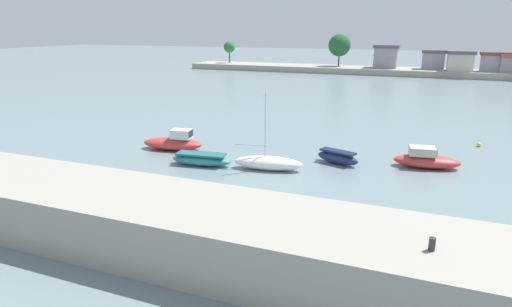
{
  "coord_description": "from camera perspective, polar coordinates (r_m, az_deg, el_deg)",
  "views": [
    {
      "loc": [
        8.37,
        -22.17,
        10.7
      ],
      "look_at": [
        -4.08,
        9.35,
        0.64
      ],
      "focal_mm": 29.9,
      "sensor_mm": 36.0,
      "label": 1
    }
  ],
  "objects": [
    {
      "name": "mooring_buoy_0",
      "position": [
        30.51,
        -11.1,
        -4.0
      ],
      "size": [
        0.32,
        0.32,
        0.32
      ],
      "primitive_type": "sphere",
      "color": "white",
      "rests_on": "ground"
    },
    {
      "name": "mooring_buoy_1",
      "position": [
        44.83,
        27.66,
        1.06
      ],
      "size": [
        0.39,
        0.39,
        0.39
      ],
      "primitive_type": "sphere",
      "color": "yellow",
      "rests_on": "ground"
    },
    {
      "name": "moored_boat_2",
      "position": [
        33.22,
        1.62,
        -1.25
      ],
      "size": [
        5.59,
        2.37,
        6.05
      ],
      "rotation": [
        0.0,
        0.0,
        0.15
      ],
      "color": "white",
      "rests_on": "ground"
    },
    {
      "name": "distant_shoreline",
      "position": [
        107.05,
        18.98,
        11.07
      ],
      "size": [
        100.37,
        9.97,
        9.19
      ],
      "color": "#9E998C",
      "rests_on": "ground"
    },
    {
      "name": "moored_boat_0",
      "position": [
        39.39,
        -10.93,
        1.46
      ],
      "size": [
        5.81,
        3.04,
        1.9
      ],
      "rotation": [
        0.0,
        0.0,
        0.17
      ],
      "color": "#C63833",
      "rests_on": "ground"
    },
    {
      "name": "ground_plane",
      "position": [
        26.0,
        0.81,
        -7.77
      ],
      "size": [
        400.0,
        400.0,
        0.0
      ],
      "primitive_type": "plane",
      "color": "slate"
    },
    {
      "name": "moored_boat_4",
      "position": [
        36.31,
        21.81,
        -0.77
      ],
      "size": [
        5.27,
        2.64,
        1.66
      ],
      "rotation": [
        0.0,
        0.0,
        0.13
      ],
      "color": "#C63833",
      "rests_on": "ground"
    },
    {
      "name": "seawall_embankment",
      "position": [
        20.43,
        -5.3,
        -10.66
      ],
      "size": [
        90.08,
        5.66,
        2.78
      ],
      "primitive_type": "cube",
      "color": "#9E998C",
      "rests_on": "ground"
    },
    {
      "name": "mooring_bollard",
      "position": [
        17.3,
        22.49,
        -11.15
      ],
      "size": [
        0.25,
        0.25,
        0.51
      ],
      "primitive_type": "cylinder",
      "color": "#2D2D33",
      "rests_on": "seawall_embankment"
    },
    {
      "name": "moored_boat_1",
      "position": [
        34.59,
        -7.34,
        -0.79
      ],
      "size": [
        5.13,
        2.13,
        1.0
      ],
      "rotation": [
        0.0,
        0.0,
        0.13
      ],
      "color": "teal",
      "rests_on": "ground"
    },
    {
      "name": "moored_boat_3",
      "position": [
        35.32,
        10.86,
        -0.52
      ],
      "size": [
        3.83,
        2.25,
        1.09
      ],
      "rotation": [
        0.0,
        0.0,
        -0.33
      ],
      "color": "navy",
      "rests_on": "ground"
    }
  ]
}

